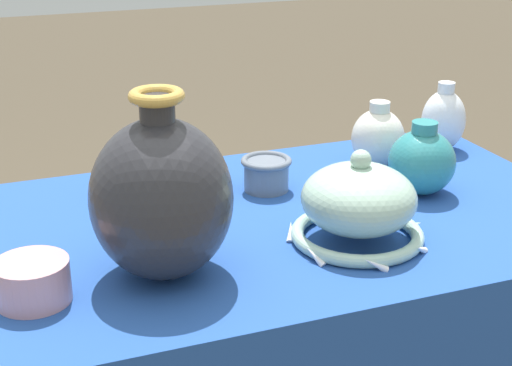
# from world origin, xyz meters

# --- Properties ---
(display_table) EXTENTS (1.13, 0.68, 0.75)m
(display_table) POSITION_xyz_m (0.00, -0.01, 0.67)
(display_table) COLOR olive
(display_table) RESTS_ON ground_plane
(vase_tall_bulbous) EXTENTS (0.21, 0.21, 0.29)m
(vase_tall_bulbous) POSITION_xyz_m (-0.24, -0.14, 0.88)
(vase_tall_bulbous) COLOR #2D2D33
(vase_tall_bulbous) RESTS_ON display_table
(vase_dome_bell) EXTENTS (0.23, 0.24, 0.16)m
(vase_dome_bell) POSITION_xyz_m (0.09, -0.14, 0.81)
(vase_dome_bell) COLOR #A8CCB7
(vase_dome_bell) RESTS_ON display_table
(mosaic_tile_box) EXTENTS (0.16, 0.11, 0.07)m
(mosaic_tile_box) POSITION_xyz_m (-0.16, 0.19, 0.79)
(mosaic_tile_box) COLOR #232328
(mosaic_tile_box) RESTS_ON display_table
(jar_round_ivory) EXTENTS (0.11, 0.11, 0.14)m
(jar_round_ivory) POSITION_xyz_m (0.29, 0.16, 0.81)
(jar_round_ivory) COLOR white
(jar_round_ivory) RESTS_ON display_table
(cup_wide_slate) EXTENTS (0.10, 0.10, 0.06)m
(cup_wide_slate) POSITION_xyz_m (0.03, 0.12, 0.79)
(cup_wide_slate) COLOR slate
(cup_wide_slate) RESTS_ON display_table
(pot_squat_rose) EXTENTS (0.11, 0.11, 0.06)m
(pot_squat_rose) POSITION_xyz_m (-0.43, -0.15, 0.78)
(pot_squat_rose) COLOR #D19399
(pot_squat_rose) RESTS_ON display_table
(jar_round_porcelain) EXTENTS (0.10, 0.10, 0.15)m
(jar_round_porcelain) POSITION_xyz_m (0.47, 0.21, 0.82)
(jar_round_porcelain) COLOR white
(jar_round_porcelain) RESTS_ON display_table
(jar_round_teal) EXTENTS (0.13, 0.13, 0.14)m
(jar_round_teal) POSITION_xyz_m (0.29, 0.01, 0.81)
(jar_round_teal) COLOR teal
(jar_round_teal) RESTS_ON display_table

